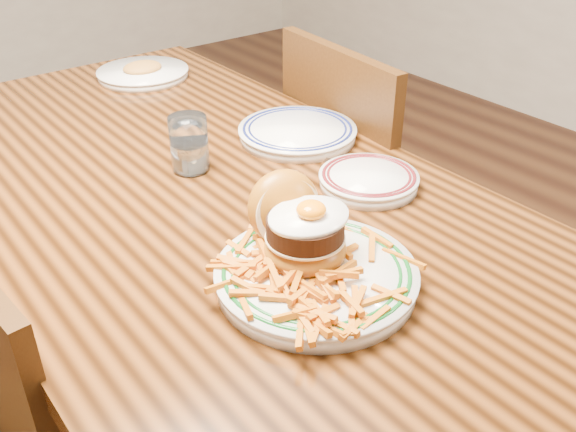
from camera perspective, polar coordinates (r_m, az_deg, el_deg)
table at (r=1.31m, az=-8.16°, el=-0.13°), size 0.85×1.60×0.75m
chair_right at (r=1.73m, az=7.21°, el=1.63°), size 0.46×0.46×0.91m
main_plate at (r=0.96m, az=2.04°, el=-3.68°), size 0.30×0.32×0.15m
side_plate at (r=1.23m, az=7.18°, el=3.28°), size 0.19×0.20×0.03m
rear_plate at (r=1.42m, az=0.85°, el=7.50°), size 0.26×0.26×0.03m
water_glass at (r=1.29m, az=-8.76°, el=6.08°), size 0.08×0.08×0.11m
far_plate at (r=1.84m, az=-12.77°, el=12.33°), size 0.25×0.25×0.04m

